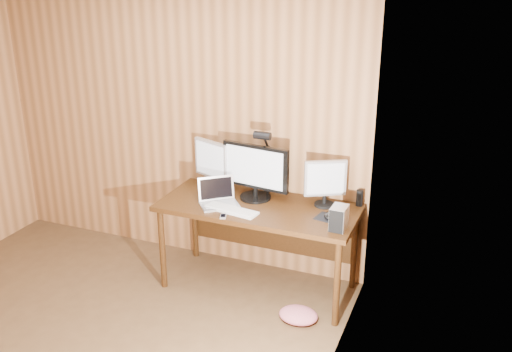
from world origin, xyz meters
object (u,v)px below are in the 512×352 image
Objects in this scene: keyboard at (231,210)px; hard_drive at (339,218)px; speaker at (360,198)px; monitor_right at (325,182)px; desk_lamp at (265,152)px; monitor_center at (255,171)px; desk at (262,216)px; laptop at (218,198)px; monitor_left at (211,163)px; mouse at (329,215)px; phone at (223,216)px.

hard_drive reaches higher than keyboard.
monitor_right is at bearing -157.41° from speaker.
hard_drive is 0.89m from desk_lamp.
speaker is at bearing -5.59° from monitor_right.
monitor_center is 4.48× the size of speaker.
desk is 4.19× the size of monitor_right.
laptop is 1.02m from hard_drive.
monitor_left is (-0.51, 0.13, 0.35)m from desk.
laptop is (-0.81, -0.28, -0.15)m from monitor_right.
desk is 0.81m from speaker.
desk is at bearing 165.38° from monitor_right.
monitor_center is 0.72m from mouse.
phone is at bearing -136.84° from mouse.
monitor_left is 3.21× the size of speaker.
hard_drive is 0.49m from speaker.
mouse is 0.20m from hard_drive.
monitor_left reaches higher than mouse.
hard_drive is at bearing -95.94° from speaker.
laptop is at bearing -152.91° from mouse.
phone is at bearing -34.96° from monitor_left.
laptop is 2.11× the size of hard_drive.
speaker is (0.75, 0.23, 0.19)m from desk.
laptop is at bearing -152.75° from desk.
keyboard is (-0.16, -0.25, 0.13)m from desk.
desk is at bearing 46.38° from phone.
desk_lamp is at bearing 75.26° from monitor_center.
phone is (-0.01, -0.12, -0.00)m from keyboard.
mouse is 0.65× the size of hard_drive.
hard_drive is (1.02, -0.09, 0.04)m from laptop.
keyboard is at bearing -121.39° from desk.
monitor_center is at bearing 158.13° from monitor_right.
monitor_center is 1.58× the size of laptop.
monitor_right is at bearing 20.45° from monitor_left.
laptop is at bearing 171.00° from monitor_right.
monitor_left is at bearing 141.60° from keyboard.
desk_lamp is at bearing 56.41° from phone.
desk is 0.63m from monitor_left.
keyboard is at bearing 64.06° from phone.
hard_drive is 1.77× the size of phone.
keyboard is (-0.08, -0.31, -0.23)m from monitor_center.
laptop is 0.19m from keyboard.
desk is at bearing -28.30° from monitor_center.
speaker is (0.26, 0.11, -0.14)m from monitor_right.
monitor_left is 1.00m from monitor_right.
speaker is (0.91, 0.48, 0.06)m from keyboard.
desk is 2.65× the size of desk_lamp.
speaker is (1.07, 0.39, 0.01)m from laptop.
monitor_center reaches higher than speaker.
hard_drive is (0.70, -0.26, 0.21)m from desk.
monitor_center is 0.85m from hard_drive.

